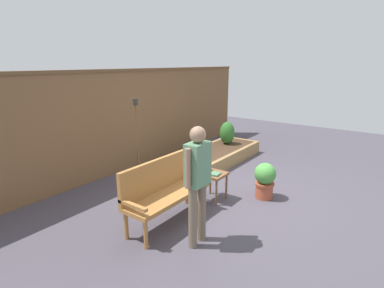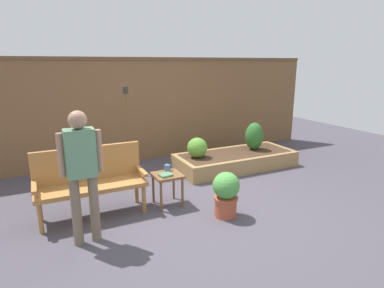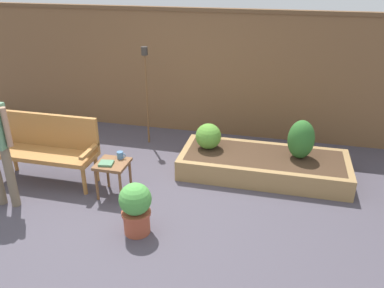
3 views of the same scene
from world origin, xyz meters
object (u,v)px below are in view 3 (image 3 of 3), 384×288
object	(u,v)px
cup_on_table	(120,155)
tiki_torch	(146,79)
shrub_near_bench	(208,136)
shrub_far_corner	(301,139)
garden_bench	(47,144)
side_table	(113,168)
book_on_table	(106,163)
potted_boxwood	(136,207)

from	to	relation	value
cup_on_table	tiki_torch	bearing A→B (deg)	96.37
shrub_near_bench	shrub_far_corner	distance (m)	1.32
garden_bench	shrub_far_corner	xyz separation A→B (m)	(3.42, 0.90, 0.04)
cup_on_table	shrub_near_bench	xyz separation A→B (m)	(0.99, 0.96, -0.04)
side_table	cup_on_table	distance (m)	0.20
cup_on_table	book_on_table	size ratio (longest dim) A/B	0.70
cup_on_table	tiki_torch	xyz separation A→B (m)	(-0.17, 1.55, 0.60)
side_table	potted_boxwood	bearing A→B (deg)	-49.72
potted_boxwood	tiki_torch	world-z (taller)	tiki_torch
shrub_near_bench	tiki_torch	size ratio (longest dim) A/B	0.23
book_on_table	shrub_far_corner	bearing A→B (deg)	16.47
shrub_far_corner	tiki_torch	bearing A→B (deg)	166.42
garden_bench	potted_boxwood	bearing A→B (deg)	-28.31
garden_bench	shrub_near_bench	bearing A→B (deg)	23.17
cup_on_table	shrub_near_bench	world-z (taller)	shrub_near_bench
potted_boxwood	garden_bench	bearing A→B (deg)	151.69
cup_on_table	shrub_far_corner	world-z (taller)	shrub_far_corner
garden_bench	cup_on_table	world-z (taller)	garden_bench
book_on_table	cup_on_table	bearing A→B (deg)	51.78
shrub_near_bench	tiki_torch	bearing A→B (deg)	152.69
potted_boxwood	shrub_far_corner	size ratio (longest dim) A/B	1.12
cup_on_table	shrub_near_bench	distance (m)	1.37
side_table	tiki_torch	xyz separation A→B (m)	(-0.12, 1.69, 0.73)
garden_bench	shrub_far_corner	size ratio (longest dim) A/B	2.56
book_on_table	potted_boxwood	bearing A→B (deg)	-53.54
cup_on_table	garden_bench	bearing A→B (deg)	176.97
garden_bench	potted_boxwood	size ratio (longest dim) A/B	2.29
book_on_table	tiki_torch	bearing A→B (deg)	82.99
shrub_far_corner	book_on_table	bearing A→B (deg)	-154.47
book_on_table	potted_boxwood	world-z (taller)	potted_boxwood
book_on_table	potted_boxwood	distance (m)	0.90
garden_bench	side_table	world-z (taller)	garden_bench
shrub_near_bench	shrub_far_corner	size ratio (longest dim) A/B	0.68
book_on_table	shrub_near_bench	size ratio (longest dim) A/B	0.46
side_table	potted_boxwood	distance (m)	0.90
side_table	cup_on_table	size ratio (longest dim) A/B	3.93
shrub_far_corner	tiki_torch	xyz separation A→B (m)	(-2.48, 0.60, 0.54)
garden_bench	tiki_torch	world-z (taller)	tiki_torch
tiki_torch	shrub_far_corner	bearing A→B (deg)	-13.58
side_table	shrub_near_bench	distance (m)	1.51
tiki_torch	book_on_table	bearing A→B (deg)	-87.96
book_on_table	shrub_far_corner	world-z (taller)	shrub_far_corner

